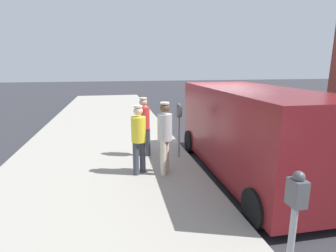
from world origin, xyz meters
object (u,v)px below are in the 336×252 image
object	(u,v)px
pedestrian_in_gray	(165,133)
pedestrian_in_red	(144,123)
pedestrian_in_yellow	(139,136)
parked_van	(252,130)
parking_meter_near	(179,121)
parking_meter_far	(294,216)

from	to	relation	value
pedestrian_in_gray	pedestrian_in_red	size ratio (longest dim) A/B	1.03
pedestrian_in_yellow	parked_van	world-z (taller)	parked_van
pedestrian_in_red	parked_van	size ratio (longest dim) A/B	0.32
parking_meter_near	pedestrian_in_red	distance (m)	0.98
pedestrian_in_yellow	pedestrian_in_gray	size ratio (longest dim) A/B	0.96
parking_meter_near	pedestrian_in_yellow	size ratio (longest dim) A/B	0.93
pedestrian_in_gray	pedestrian_in_red	bearing A→B (deg)	-76.23
parking_meter_near	pedestrian_in_gray	distance (m)	1.25
parking_meter_near	pedestrian_in_yellow	xyz separation A→B (m)	(1.20, 0.98, -0.10)
parking_meter_far	pedestrian_in_gray	xyz separation A→B (m)	(0.60, -3.76, -0.05)
parking_meter_far	parked_van	distance (m)	3.89
parking_meter_near	pedestrian_in_yellow	distance (m)	1.55
parking_meter_far	pedestrian_in_gray	bearing A→B (deg)	-80.89
parking_meter_near	parked_van	bearing A→B (deg)	139.71
pedestrian_in_yellow	pedestrian_in_red	world-z (taller)	pedestrian_in_red
pedestrian_in_gray	parked_van	size ratio (longest dim) A/B	0.33
parking_meter_far	pedestrian_in_red	bearing A→B (deg)	-79.63
pedestrian_in_gray	parked_van	world-z (taller)	parked_van
parking_meter_near	pedestrian_in_red	world-z (taller)	pedestrian_in_red
pedestrian_in_red	parked_van	xyz separation A→B (m)	(-2.44, 1.55, 0.05)
parking_meter_near	parked_van	world-z (taller)	parked_van
parking_meter_far	pedestrian_in_red	size ratio (longest dim) A/B	0.91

